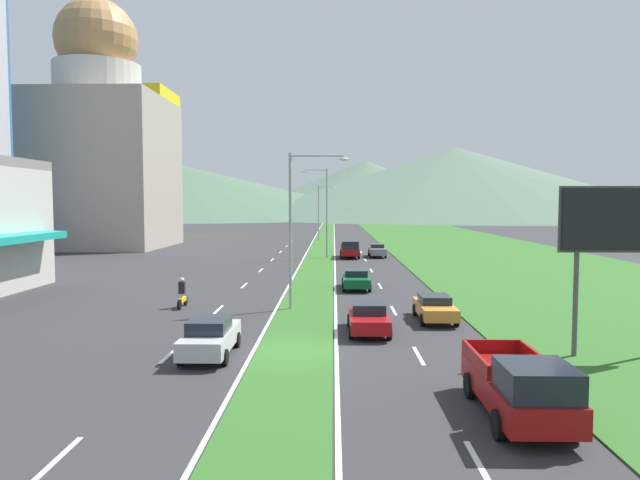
% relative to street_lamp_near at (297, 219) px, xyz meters
% --- Properties ---
extents(ground_plane, '(600.00, 600.00, 0.00)m').
position_rel_street_lamp_near_xyz_m(ground_plane, '(0.48, -9.59, -5.29)').
color(ground_plane, '#2D2D30').
extents(grass_median, '(3.20, 240.00, 0.06)m').
position_rel_street_lamp_near_xyz_m(grass_median, '(0.48, 50.41, -5.26)').
color(grass_median, '#2D6023').
rests_on(grass_median, ground_plane).
extents(grass_verge_right, '(24.00, 240.00, 0.06)m').
position_rel_street_lamp_near_xyz_m(grass_verge_right, '(21.08, 50.41, -5.26)').
color(grass_verge_right, '#2D6023').
rests_on(grass_verge_right, ground_plane).
extents(lane_dash_left_1, '(0.16, 2.80, 0.01)m').
position_rel_street_lamp_near_xyz_m(lane_dash_left_1, '(-4.62, -19.79, -5.29)').
color(lane_dash_left_1, silver).
rests_on(lane_dash_left_1, ground_plane).
extents(lane_dash_left_2, '(0.16, 2.80, 0.01)m').
position_rel_street_lamp_near_xyz_m(lane_dash_left_2, '(-4.62, -9.99, -5.29)').
color(lane_dash_left_2, silver).
rests_on(lane_dash_left_2, ground_plane).
extents(lane_dash_left_3, '(0.16, 2.80, 0.01)m').
position_rel_street_lamp_near_xyz_m(lane_dash_left_3, '(-4.62, -0.19, -5.29)').
color(lane_dash_left_3, silver).
rests_on(lane_dash_left_3, ground_plane).
extents(lane_dash_left_4, '(0.16, 2.80, 0.01)m').
position_rel_street_lamp_near_xyz_m(lane_dash_left_4, '(-4.62, 9.61, -5.29)').
color(lane_dash_left_4, silver).
rests_on(lane_dash_left_4, ground_plane).
extents(lane_dash_left_5, '(0.16, 2.80, 0.01)m').
position_rel_street_lamp_near_xyz_m(lane_dash_left_5, '(-4.62, 19.41, -5.29)').
color(lane_dash_left_5, silver).
rests_on(lane_dash_left_5, ground_plane).
extents(lane_dash_left_6, '(0.16, 2.80, 0.01)m').
position_rel_street_lamp_near_xyz_m(lane_dash_left_6, '(-4.62, 29.21, -5.29)').
color(lane_dash_left_6, silver).
rests_on(lane_dash_left_6, ground_plane).
extents(lane_dash_left_7, '(0.16, 2.80, 0.01)m').
position_rel_street_lamp_near_xyz_m(lane_dash_left_7, '(-4.62, 39.01, -5.29)').
color(lane_dash_left_7, silver).
rests_on(lane_dash_left_7, ground_plane).
extents(lane_dash_left_8, '(0.16, 2.80, 0.01)m').
position_rel_street_lamp_near_xyz_m(lane_dash_left_8, '(-4.62, 48.81, -5.29)').
color(lane_dash_left_8, silver).
rests_on(lane_dash_left_8, ground_plane).
extents(lane_dash_left_9, '(0.16, 2.80, 0.01)m').
position_rel_street_lamp_near_xyz_m(lane_dash_left_9, '(-4.62, 58.61, -5.29)').
color(lane_dash_left_9, silver).
rests_on(lane_dash_left_9, ground_plane).
extents(lane_dash_right_1, '(0.16, 2.80, 0.01)m').
position_rel_street_lamp_near_xyz_m(lane_dash_right_1, '(5.58, -19.79, -5.29)').
color(lane_dash_right_1, silver).
rests_on(lane_dash_right_1, ground_plane).
extents(lane_dash_right_2, '(0.16, 2.80, 0.01)m').
position_rel_street_lamp_near_xyz_m(lane_dash_right_2, '(5.58, -9.99, -5.29)').
color(lane_dash_right_2, silver).
rests_on(lane_dash_right_2, ground_plane).
extents(lane_dash_right_3, '(0.16, 2.80, 0.01)m').
position_rel_street_lamp_near_xyz_m(lane_dash_right_3, '(5.58, -0.19, -5.29)').
color(lane_dash_right_3, silver).
rests_on(lane_dash_right_3, ground_plane).
extents(lane_dash_right_4, '(0.16, 2.80, 0.01)m').
position_rel_street_lamp_near_xyz_m(lane_dash_right_4, '(5.58, 9.61, -5.29)').
color(lane_dash_right_4, silver).
rests_on(lane_dash_right_4, ground_plane).
extents(lane_dash_right_5, '(0.16, 2.80, 0.01)m').
position_rel_street_lamp_near_xyz_m(lane_dash_right_5, '(5.58, 19.41, -5.29)').
color(lane_dash_right_5, silver).
rests_on(lane_dash_right_5, ground_plane).
extents(lane_dash_right_6, '(0.16, 2.80, 0.01)m').
position_rel_street_lamp_near_xyz_m(lane_dash_right_6, '(5.58, 29.21, -5.29)').
color(lane_dash_right_6, silver).
rests_on(lane_dash_right_6, ground_plane).
extents(lane_dash_right_7, '(0.16, 2.80, 0.01)m').
position_rel_street_lamp_near_xyz_m(lane_dash_right_7, '(5.58, 39.01, -5.29)').
color(lane_dash_right_7, silver).
rests_on(lane_dash_right_7, ground_plane).
extents(lane_dash_right_8, '(0.16, 2.80, 0.01)m').
position_rel_street_lamp_near_xyz_m(lane_dash_right_8, '(5.58, 48.81, -5.29)').
color(lane_dash_right_8, silver).
rests_on(lane_dash_right_8, ground_plane).
extents(lane_dash_right_9, '(0.16, 2.80, 0.01)m').
position_rel_street_lamp_near_xyz_m(lane_dash_right_9, '(5.58, 58.61, -5.29)').
color(lane_dash_right_9, silver).
rests_on(lane_dash_right_9, ground_plane).
extents(edge_line_median_left, '(0.16, 240.00, 0.01)m').
position_rel_street_lamp_near_xyz_m(edge_line_median_left, '(-1.27, 50.41, -5.29)').
color(edge_line_median_left, silver).
rests_on(edge_line_median_left, ground_plane).
extents(edge_line_median_right, '(0.16, 240.00, 0.01)m').
position_rel_street_lamp_near_xyz_m(edge_line_median_right, '(2.23, 50.41, -5.29)').
color(edge_line_median_right, silver).
rests_on(edge_line_median_right, ground_plane).
extents(domed_building, '(18.47, 18.47, 34.30)m').
position_rel_street_lamp_near_xyz_m(domed_building, '(-30.80, 47.15, 8.80)').
color(domed_building, '#9E9384').
rests_on(domed_building, ground_plane).
extents(midrise_colored, '(13.34, 13.34, 27.21)m').
position_rel_street_lamp_near_xyz_m(midrise_colored, '(-35.09, 74.83, 8.32)').
color(midrise_colored, yellow).
rests_on(midrise_colored, ground_plane).
extents(hill_far_left, '(205.49, 205.49, 24.41)m').
position_rel_street_lamp_near_xyz_m(hill_far_left, '(-72.21, 231.83, 6.91)').
color(hill_far_left, '#47664C').
rests_on(hill_far_left, ground_plane).
extents(hill_far_center, '(147.27, 147.27, 29.11)m').
position_rel_street_lamp_near_xyz_m(hill_far_center, '(19.19, 280.91, 9.26)').
color(hill_far_center, '#516B56').
rests_on(hill_far_center, ground_plane).
extents(hill_far_right, '(190.10, 190.10, 30.20)m').
position_rel_street_lamp_near_xyz_m(hill_far_right, '(54.37, 217.16, 9.81)').
color(hill_far_right, '#516B56').
rests_on(hill_far_right, ground_plane).
extents(street_lamp_near, '(3.46, 0.40, 9.08)m').
position_rel_street_lamp_near_xyz_m(street_lamp_near, '(0.00, 0.00, 0.00)').
color(street_lamp_near, '#99999E').
rests_on(street_lamp_near, ground_plane).
extents(street_lamp_mid, '(2.96, 0.48, 10.01)m').
position_rel_street_lamp_near_xyz_m(street_lamp_mid, '(1.04, 30.84, 0.43)').
color(street_lamp_mid, '#99999E').
rests_on(street_lamp_mid, ground_plane).
extents(street_lamp_far, '(2.68, 0.29, 9.02)m').
position_rel_street_lamp_near_xyz_m(street_lamp_far, '(-0.10, 61.75, -0.11)').
color(street_lamp_far, '#99999E').
rests_on(street_lamp_far, ground_plane).
extents(billboard_roadside, '(4.59, 0.28, 6.90)m').
position_rel_street_lamp_near_xyz_m(billboard_roadside, '(13.36, -10.08, -0.10)').
color(billboard_roadside, '#4C4C51').
rests_on(billboard_roadside, ground_plane).
extents(car_0, '(1.92, 4.58, 1.57)m').
position_rel_street_lamp_near_xyz_m(car_0, '(-2.92, -10.19, -4.50)').
color(car_0, '#B2B2B7').
rests_on(car_0, ground_plane).
extents(car_1, '(1.96, 4.27, 1.44)m').
position_rel_street_lamp_near_xyz_m(car_1, '(3.78, -5.85, -4.55)').
color(car_1, maroon).
rests_on(car_1, ground_plane).
extents(car_3, '(1.90, 4.66, 1.49)m').
position_rel_street_lamp_near_xyz_m(car_3, '(7.11, 32.75, -4.52)').
color(car_3, slate).
rests_on(car_3, ground_plane).
extents(car_4, '(1.91, 4.33, 1.34)m').
position_rel_street_lamp_near_xyz_m(car_4, '(7.46, -2.94, -4.59)').
color(car_4, '#C6842D').
rests_on(car_4, ground_plane).
extents(car_5, '(2.01, 4.55, 1.39)m').
position_rel_street_lamp_near_xyz_m(car_5, '(3.73, 8.16, -4.57)').
color(car_5, '#0C5128').
rests_on(car_5, ground_plane).
extents(pickup_truck_0, '(2.18, 5.40, 2.00)m').
position_rel_street_lamp_near_xyz_m(pickup_truck_0, '(3.94, 31.44, -4.31)').
color(pickup_truck_0, maroon).
rests_on(pickup_truck_0, ground_plane).
extents(pickup_truck_1, '(2.18, 5.40, 2.00)m').
position_rel_street_lamp_near_xyz_m(pickup_truck_1, '(7.43, -16.93, -4.31)').
color(pickup_truck_1, maroon).
rests_on(pickup_truck_1, ground_plane).
extents(motorcycle_rider, '(0.36, 2.00, 1.80)m').
position_rel_street_lamp_near_xyz_m(motorcycle_rider, '(-6.89, 0.47, -4.55)').
color(motorcycle_rider, black).
rests_on(motorcycle_rider, ground_plane).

